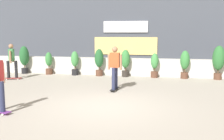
# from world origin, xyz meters

# --- Properties ---
(ground_plane) EXTENTS (48.00, 48.00, 0.00)m
(ground_plane) POSITION_xyz_m (0.00, 0.00, 0.00)
(ground_plane) COLOR #A8A093
(planter_wall) EXTENTS (18.00, 0.40, 0.90)m
(planter_wall) POSITION_xyz_m (0.00, 6.00, 0.45)
(planter_wall) COLOR beige
(planter_wall) RESTS_ON ground
(building_backdrop) EXTENTS (20.00, 2.08, 6.50)m
(building_backdrop) POSITION_xyz_m (-0.00, 10.00, 3.25)
(building_backdrop) COLOR #424751
(building_backdrop) RESTS_ON ground
(potted_plant_0) EXTENTS (0.51, 0.51, 1.50)m
(potted_plant_0) POSITION_xyz_m (-5.67, 5.55, 0.87)
(potted_plant_0) COLOR black
(potted_plant_0) RESTS_ON ground
(potted_plant_1) EXTENTS (0.36, 0.36, 1.19)m
(potted_plant_1) POSITION_xyz_m (-4.24, 5.55, 0.63)
(potted_plant_1) COLOR brown
(potted_plant_1) RESTS_ON ground
(potted_plant_2) EXTENTS (0.40, 0.40, 1.26)m
(potted_plant_2) POSITION_xyz_m (-2.77, 5.55, 0.69)
(potted_plant_2) COLOR black
(potted_plant_2) RESTS_ON ground
(potted_plant_3) EXTENTS (0.46, 0.46, 1.39)m
(potted_plant_3) POSITION_xyz_m (-1.46, 5.55, 0.80)
(potted_plant_3) COLOR brown
(potted_plant_3) RESTS_ON ground
(potted_plant_4) EXTENTS (0.45, 0.45, 1.38)m
(potted_plant_4) POSITION_xyz_m (-0.09, 5.55, 0.78)
(potted_plant_4) COLOR #2D2823
(potted_plant_4) RESTS_ON ground
(potted_plant_5) EXTENTS (0.38, 0.38, 1.22)m
(potted_plant_5) POSITION_xyz_m (1.37, 5.55, 0.65)
(potted_plant_5) COLOR brown
(potted_plant_5) RESTS_ON ground
(potted_plant_6) EXTENTS (0.44, 0.44, 1.36)m
(potted_plant_6) POSITION_xyz_m (2.82, 5.55, 0.77)
(potted_plant_6) COLOR brown
(potted_plant_6) RESTS_ON ground
(potted_plant_7) EXTENTS (0.57, 0.57, 1.61)m
(potted_plant_7) POSITION_xyz_m (4.36, 5.55, 0.95)
(potted_plant_7) COLOR brown
(potted_plant_7) RESTS_ON ground
(skater_by_wall_right) EXTENTS (0.82, 0.54, 1.70)m
(skater_by_wall_right) POSITION_xyz_m (-5.27, 3.70, 0.94)
(skater_by_wall_right) COLOR maroon
(skater_by_wall_right) RESTS_ON ground
(skater_foreground) EXTENTS (0.56, 0.81, 1.70)m
(skater_foreground) POSITION_xyz_m (-0.04, 2.25, 0.94)
(skater_foreground) COLOR black
(skater_foreground) RESTS_ON ground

